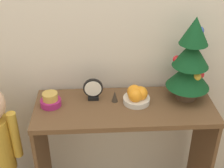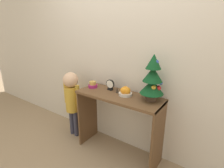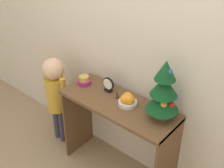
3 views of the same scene
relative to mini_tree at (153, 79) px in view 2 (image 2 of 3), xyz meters
The scene contains 9 objects.
ground_plane 1.12m from the mini_tree, 144.66° to the right, with size 12.00×12.00×0.00m, color #997F60.
back_wall 0.46m from the mini_tree, 154.03° to the left, with size 7.00×0.05×2.50m, color beige.
console_table 0.58m from the mini_tree, behind, with size 1.02×0.39×0.79m.
mini_tree is the anchor object (origin of this frame).
fruit_bowl 0.36m from the mini_tree, behind, with size 0.15×0.15×0.10m.
singing_bowl 0.81m from the mini_tree, behind, with size 0.12×0.12×0.08m.
desk_clock 0.57m from the mini_tree, behind, with size 0.11×0.04×0.13m.
figurine 0.47m from the mini_tree, behind, with size 0.04×0.04×0.07m.
child_figure 1.19m from the mini_tree, behind, with size 0.29×0.21×0.96m.
Camera 2 is at (1.01, -1.38, 1.53)m, focal length 28.00 mm.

